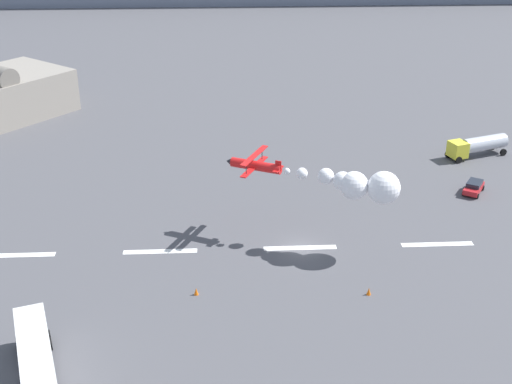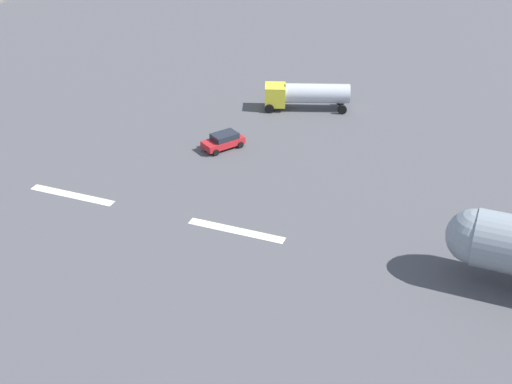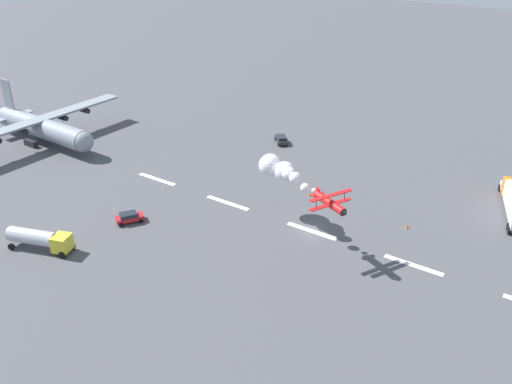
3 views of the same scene
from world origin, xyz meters
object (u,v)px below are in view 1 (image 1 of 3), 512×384
at_px(semi_truck_orange, 38,372).
at_px(traffic_cone_far, 369,291).
at_px(traffic_cone_near, 196,291).
at_px(fuel_tanker_truck, 477,145).
at_px(stunt_biplane_red, 353,183).
at_px(airport_staff_sedan, 474,187).

xyz_separation_m(semi_truck_orange, traffic_cone_far, (28.62, 12.41, -1.76)).
xyz_separation_m(traffic_cone_near, traffic_cone_far, (16.76, -0.87, 0.00)).
height_order(fuel_tanker_truck, traffic_cone_far, fuel_tanker_truck).
relative_size(fuel_tanker_truck, traffic_cone_near, 12.56).
distance_m(semi_truck_orange, traffic_cone_near, 17.90).
bearing_deg(stunt_biplane_red, semi_truck_orange, -142.85).
relative_size(airport_staff_sedan, traffic_cone_near, 5.85).
bearing_deg(airport_staff_sedan, semi_truck_orange, -143.27).
bearing_deg(semi_truck_orange, traffic_cone_far, 23.45).
bearing_deg(traffic_cone_far, stunt_biplane_red, 92.24).
bearing_deg(airport_staff_sedan, traffic_cone_near, -148.24).
bearing_deg(airport_staff_sedan, stunt_biplane_red, -143.93).
distance_m(stunt_biplane_red, traffic_cone_near, 19.78).
distance_m(stunt_biplane_red, fuel_tanker_truck, 34.83).
bearing_deg(semi_truck_orange, stunt_biplane_red, 37.15).
xyz_separation_m(fuel_tanker_truck, traffic_cone_far, (-22.57, -34.51, -1.37)).
bearing_deg(semi_truck_orange, fuel_tanker_truck, 42.50).
xyz_separation_m(semi_truck_orange, traffic_cone_near, (11.87, 13.28, -1.76)).
height_order(traffic_cone_near, traffic_cone_far, same).
xyz_separation_m(airport_staff_sedan, traffic_cone_far, (-18.08, -22.44, -0.44)).
xyz_separation_m(stunt_biplane_red, traffic_cone_near, (-16.40, -8.14, -7.48)).
bearing_deg(fuel_tanker_truck, stunt_biplane_red, -131.96).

